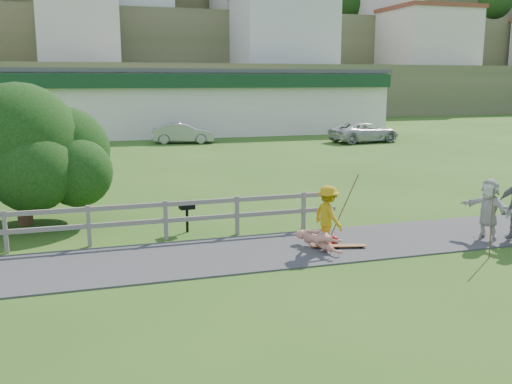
{
  "coord_description": "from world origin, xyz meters",
  "views": [
    {
      "loc": [
        -4.1,
        -11.68,
        4.28
      ],
      "look_at": [
        0.15,
        2.0,
        1.46
      ],
      "focal_mm": 40.0,
      "sensor_mm": 36.0,
      "label": 1
    }
  ],
  "objects_px": {
    "tree": "(21,165)",
    "bbq": "(187,217)",
    "skater_fallen": "(319,240)",
    "car_white": "(364,132)",
    "spectator_d": "(488,210)",
    "car_silver": "(183,133)",
    "skater_rider": "(328,220)"
  },
  "relations": [
    {
      "from": "skater_fallen",
      "to": "bbq",
      "type": "distance_m",
      "value": 4.0
    },
    {
      "from": "skater_fallen",
      "to": "spectator_d",
      "type": "distance_m",
      "value": 4.8
    },
    {
      "from": "skater_rider",
      "to": "car_white",
      "type": "relative_size",
      "value": 0.31
    },
    {
      "from": "spectator_d",
      "to": "car_silver",
      "type": "distance_m",
      "value": 26.66
    },
    {
      "from": "skater_fallen",
      "to": "skater_rider",
      "type": "bearing_deg",
      "value": -7.71
    },
    {
      "from": "tree",
      "to": "bbq",
      "type": "relative_size",
      "value": 6.29
    },
    {
      "from": "skater_fallen",
      "to": "car_white",
      "type": "height_order",
      "value": "car_white"
    },
    {
      "from": "skater_fallen",
      "to": "car_silver",
      "type": "height_order",
      "value": "car_silver"
    },
    {
      "from": "car_silver",
      "to": "tree",
      "type": "distance_m",
      "value": 22.54
    },
    {
      "from": "tree",
      "to": "bbq",
      "type": "xyz_separation_m",
      "value": [
        4.49,
        -2.33,
        -1.37
      ]
    },
    {
      "from": "skater_rider",
      "to": "car_silver",
      "type": "height_order",
      "value": "skater_rider"
    },
    {
      "from": "car_silver",
      "to": "skater_fallen",
      "type": "bearing_deg",
      "value": -171.58
    },
    {
      "from": "skater_fallen",
      "to": "tree",
      "type": "relative_size",
      "value": 0.27
    },
    {
      "from": "skater_fallen",
      "to": "tree",
      "type": "distance_m",
      "value": 9.09
    },
    {
      "from": "skater_rider",
      "to": "tree",
      "type": "relative_size",
      "value": 0.28
    },
    {
      "from": "skater_fallen",
      "to": "spectator_d",
      "type": "height_order",
      "value": "spectator_d"
    },
    {
      "from": "spectator_d",
      "to": "bbq",
      "type": "xyz_separation_m",
      "value": [
        -7.6,
        3.25,
        -0.4
      ]
    },
    {
      "from": "skater_fallen",
      "to": "car_silver",
      "type": "distance_m",
      "value": 25.99
    },
    {
      "from": "skater_rider",
      "to": "car_silver",
      "type": "relative_size",
      "value": 0.37
    },
    {
      "from": "spectator_d",
      "to": "car_white",
      "type": "relative_size",
      "value": 0.34
    },
    {
      "from": "car_white",
      "to": "spectator_d",
      "type": "bearing_deg",
      "value": 152.08
    },
    {
      "from": "spectator_d",
      "to": "bbq",
      "type": "relative_size",
      "value": 1.89
    },
    {
      "from": "spectator_d",
      "to": "tree",
      "type": "distance_m",
      "value": 13.35
    },
    {
      "from": "skater_fallen",
      "to": "spectator_d",
      "type": "xyz_separation_m",
      "value": [
        4.74,
        -0.45,
        0.57
      ]
    },
    {
      "from": "car_silver",
      "to": "bbq",
      "type": "xyz_separation_m",
      "value": [
        -4.01,
        -23.17,
        -0.25
      ]
    },
    {
      "from": "car_white",
      "to": "bbq",
      "type": "relative_size",
      "value": 5.55
    },
    {
      "from": "skater_rider",
      "to": "skater_fallen",
      "type": "height_order",
      "value": "skater_rider"
    },
    {
      "from": "spectator_d",
      "to": "car_silver",
      "type": "height_order",
      "value": "spectator_d"
    },
    {
      "from": "skater_rider",
      "to": "spectator_d",
      "type": "height_order",
      "value": "spectator_d"
    },
    {
      "from": "skater_fallen",
      "to": "bbq",
      "type": "height_order",
      "value": "bbq"
    },
    {
      "from": "skater_rider",
      "to": "car_white",
      "type": "xyz_separation_m",
      "value": [
        13.08,
        22.8,
        -0.09
      ]
    },
    {
      "from": "skater_fallen",
      "to": "car_white",
      "type": "relative_size",
      "value": 0.31
    }
  ]
}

